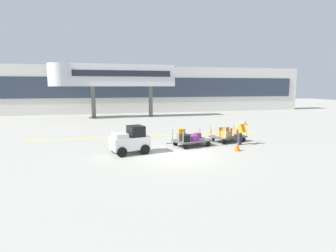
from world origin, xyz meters
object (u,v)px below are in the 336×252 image
Objects in this scene: baggage_cart_lead at (190,139)px; baggage_cart_middle at (228,134)px; baggage_handler at (241,132)px; baggage_tug at (131,141)px; safety_cone_far at (237,146)px; safety_cone_near at (245,122)px.

baggage_cart_lead reaches higher than baggage_cart_middle.
baggage_cart_middle is 1.24m from baggage_handler.
baggage_cart_middle is (3.01, 0.73, 0.04)m from baggage_cart_lead.
safety_cone_far is at bearing -7.67° from baggage_tug.
baggage_tug reaches higher than baggage_cart_lead.
baggage_handler is at bearing -73.24° from baggage_cart_middle.
baggage_handler is 2.84× the size of safety_cone_far.
baggage_cart_middle is (6.91, 1.83, -0.22)m from baggage_tug.
safety_cone_far is (-6.09, -9.92, 0.00)m from safety_cone_near.
baggage_handler is (0.34, -1.14, 0.33)m from baggage_cart_middle.
safety_cone_far is (2.30, -1.94, -0.21)m from baggage_cart_lead.
baggage_tug is 7.15m from baggage_cart_middle.
safety_cone_near is (8.39, 7.98, -0.21)m from baggage_cart_lead.
safety_cone_far is at bearing -124.65° from baggage_handler.
baggage_cart_middle is 2.77m from safety_cone_far.
safety_cone_far is at bearing -40.04° from baggage_cart_lead.
baggage_handler reaches higher than safety_cone_far.
baggage_cart_lead is 5.61× the size of safety_cone_far.
baggage_tug is at bearing -174.62° from baggage_handler.
baggage_cart_lead is at bearing -136.43° from safety_cone_near.
baggage_cart_lead is 5.61× the size of safety_cone_near.
baggage_cart_middle is at bearing 75.16° from safety_cone_far.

